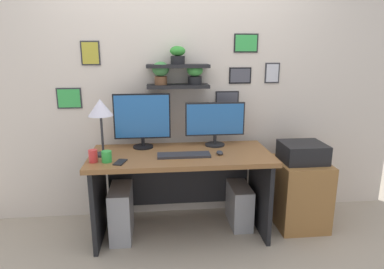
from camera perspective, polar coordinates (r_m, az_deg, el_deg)
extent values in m
plane|color=tan|center=(3.16, -1.78, -16.33)|extent=(8.00, 8.00, 0.00)
cube|color=beige|center=(3.16, -2.57, 9.62)|extent=(4.40, 0.04, 2.70)
cube|color=black|center=(3.05, -2.42, 8.29)|extent=(0.56, 0.20, 0.03)
cube|color=black|center=(3.04, -2.45, 11.67)|extent=(0.56, 0.20, 0.03)
cylinder|color=brown|center=(3.04, -5.37, 9.22)|extent=(0.11, 0.11, 0.08)
ellipsoid|color=#408745|center=(3.03, -5.42, 11.14)|extent=(0.15, 0.15, 0.13)
cylinder|color=black|center=(3.04, -2.46, 12.64)|extent=(0.13, 0.13, 0.07)
ellipsoid|color=#328F32|center=(3.03, -2.48, 14.14)|extent=(0.14, 0.14, 0.09)
cylinder|color=black|center=(3.06, 0.50, 9.28)|extent=(0.13, 0.13, 0.07)
ellipsoid|color=green|center=(3.05, 0.50, 10.96)|extent=(0.14, 0.14, 0.11)
cube|color=#2D2D33|center=(3.18, -17.04, 13.22)|extent=(0.17, 0.02, 0.21)
cube|color=gold|center=(3.17, -17.07, 13.21)|extent=(0.14, 0.00, 0.19)
cube|color=black|center=(3.23, 8.25, 9.99)|extent=(0.21, 0.02, 0.15)
cube|color=#4C4C56|center=(3.22, 8.29, 9.98)|extent=(0.19, 0.00, 0.13)
cube|color=#2D2D33|center=(3.32, 13.59, 10.23)|extent=(0.14, 0.02, 0.19)
cube|color=silver|center=(3.31, 13.64, 10.22)|extent=(0.12, 0.00, 0.17)
cube|color=black|center=(3.24, 9.25, 15.23)|extent=(0.23, 0.02, 0.17)
cube|color=green|center=(3.23, 9.30, 15.23)|extent=(0.20, 0.00, 0.15)
cube|color=black|center=(3.24, 6.02, 5.39)|extent=(0.23, 0.02, 0.23)
cube|color=#4C4C56|center=(3.23, 6.06, 5.37)|extent=(0.20, 0.00, 0.21)
cube|color=#2D2D33|center=(3.26, -20.33, 5.86)|extent=(0.22, 0.02, 0.19)
cube|color=green|center=(3.25, -20.36, 5.84)|extent=(0.20, 0.00, 0.17)
cube|color=brown|center=(2.85, -1.90, -3.63)|extent=(1.54, 0.68, 0.04)
cube|color=black|center=(3.03, -15.63, -10.68)|extent=(0.04, 0.62, 0.71)
cube|color=black|center=(3.12, 11.53, -9.70)|extent=(0.04, 0.62, 0.71)
cube|color=black|center=(3.25, -2.23, -7.69)|extent=(1.34, 0.02, 0.50)
cylinder|color=black|center=(3.04, -8.38, -2.07)|extent=(0.18, 0.18, 0.02)
cylinder|color=black|center=(3.03, -8.41, -1.19)|extent=(0.03, 0.03, 0.08)
cube|color=black|center=(2.99, -8.57, 3.11)|extent=(0.50, 0.02, 0.40)
cube|color=#2866B2|center=(2.98, -8.58, 3.06)|extent=(0.48, 0.00, 0.38)
cylinder|color=black|center=(3.08, 3.93, -1.73)|extent=(0.18, 0.18, 0.02)
cylinder|color=black|center=(3.07, 3.95, -0.77)|extent=(0.03, 0.03, 0.09)
cube|color=black|center=(3.04, 3.98, 2.67)|extent=(0.54, 0.02, 0.30)
cube|color=#2866B2|center=(3.02, 4.02, 2.62)|extent=(0.52, 0.00, 0.28)
cube|color=#2D2D33|center=(2.77, -1.41, -3.56)|extent=(0.44, 0.14, 0.02)
ellipsoid|color=#2D2D33|center=(2.82, 4.78, -3.12)|extent=(0.06, 0.09, 0.03)
cylinder|color=#2D2D33|center=(2.88, -14.96, -3.31)|extent=(0.13, 0.13, 0.02)
cylinder|color=#2D2D33|center=(2.84, -15.18, -0.04)|extent=(0.02, 0.02, 0.32)
cone|color=silver|center=(2.79, -15.49, 4.51)|extent=(0.20, 0.20, 0.14)
cube|color=black|center=(2.67, -12.23, -4.67)|extent=(0.10, 0.15, 0.01)
cylinder|color=green|center=(2.70, -14.46, -3.69)|extent=(0.08, 0.08, 0.09)
cylinder|color=red|center=(2.73, -16.62, -3.56)|extent=(0.07, 0.07, 0.10)
cube|color=#9E6B38|center=(3.30, 17.91, -9.51)|extent=(0.44, 0.50, 0.63)
cube|color=black|center=(3.17, 18.47, -2.90)|extent=(0.38, 0.34, 0.17)
cube|color=#99999E|center=(3.05, -12.03, -12.94)|extent=(0.18, 0.40, 0.46)
cube|color=#99999E|center=(3.23, 8.11, -11.85)|extent=(0.18, 0.40, 0.38)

